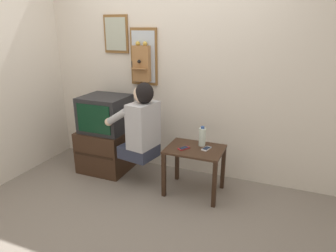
# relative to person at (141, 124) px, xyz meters

# --- Properties ---
(ground_plane) EXTENTS (14.00, 14.00, 0.00)m
(ground_plane) POSITION_rel_person_xyz_m (0.15, -0.44, -0.72)
(ground_plane) COLOR slate
(wall_back) EXTENTS (6.80, 0.05, 2.55)m
(wall_back) POSITION_rel_person_xyz_m (0.15, 0.55, 0.55)
(wall_back) COLOR beige
(wall_back) RESTS_ON ground_plane
(side_table) EXTENTS (0.59, 0.45, 0.52)m
(side_table) POSITION_rel_person_xyz_m (0.60, 0.05, -0.31)
(side_table) COLOR #382316
(side_table) RESTS_ON ground_plane
(person) EXTENTS (0.57, 0.45, 0.85)m
(person) POSITION_rel_person_xyz_m (0.00, 0.00, 0.00)
(person) COLOR #2D3347
(person) RESTS_ON ground_plane
(tv_stand) EXTENTS (0.58, 0.53, 0.52)m
(tv_stand) POSITION_rel_person_xyz_m (-0.60, 0.17, -0.47)
(tv_stand) COLOR #382316
(tv_stand) RESTS_ON ground_plane
(television) EXTENTS (0.53, 0.48, 0.43)m
(television) POSITION_rel_person_xyz_m (-0.57, 0.18, 0.01)
(television) COLOR #232326
(television) RESTS_ON tv_stand
(wall_phone_antique) EXTENTS (0.25, 0.19, 0.84)m
(wall_phone_antique) POSITION_rel_person_xyz_m (-0.21, 0.47, 0.59)
(wall_phone_antique) COLOR #9E6B3D
(framed_picture) EXTENTS (0.32, 0.03, 0.44)m
(framed_picture) POSITION_rel_person_xyz_m (-0.57, 0.51, 0.92)
(framed_picture) COLOR brown
(wall_mirror) EXTENTS (0.34, 0.04, 0.66)m
(wall_mirror) POSITION_rel_person_xyz_m (-0.20, 0.51, 0.66)
(wall_mirror) COLOR brown
(cell_phone_held) EXTENTS (0.11, 0.14, 0.01)m
(cell_phone_held) POSITION_rel_person_xyz_m (0.50, -0.01, -0.20)
(cell_phone_held) COLOR maroon
(cell_phone_held) RESTS_ON side_table
(cell_phone_spare) EXTENTS (0.09, 0.13, 0.01)m
(cell_phone_spare) POSITION_rel_person_xyz_m (0.72, 0.07, -0.20)
(cell_phone_spare) COLOR silver
(cell_phone_spare) RESTS_ON side_table
(water_bottle) EXTENTS (0.07, 0.07, 0.22)m
(water_bottle) POSITION_rel_person_xyz_m (0.65, 0.15, -0.11)
(water_bottle) COLOR silver
(water_bottle) RESTS_ON side_table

